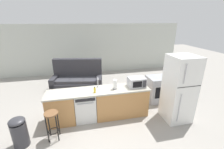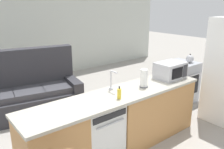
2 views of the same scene
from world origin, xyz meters
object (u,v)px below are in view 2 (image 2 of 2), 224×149
Objects in this scene: paper_towel_roll at (144,78)px; couch at (28,94)px; soap_bottle at (119,94)px; dishwasher at (97,132)px; kettle at (190,59)px; microwave at (170,70)px; stove_range at (178,82)px.

couch is (-1.08, 2.16, -0.64)m from paper_towel_roll.
dishwasher is at bearing 151.93° from soap_bottle.
microwave is at bearing -160.90° from kettle.
kettle is at bearing 13.39° from paper_towel_roll.
stove_range is at bearing -29.33° from couch.
dishwasher is 2.86m from kettle.
soap_bottle is at bearing -78.01° from couch.
dishwasher is at bearing -84.41° from couch.
soap_bottle is (-2.33, -0.69, 0.52)m from stove_range.
dishwasher is 2.14m from couch.
microwave is 2.83m from couch.
stove_range is at bearing 18.47° from paper_towel_roll.
dishwasher is at bearing -168.09° from stove_range.
soap_bottle is 0.86× the size of kettle.
microwave is 1.28m from soap_bottle.
dishwasher is 2.66m from stove_range.
couch is at bearing 150.22° from kettle.
paper_towel_roll is 1.38× the size of kettle.
soap_bottle is 2.56m from kettle.
stove_range is at bearing 27.50° from microwave.
microwave is at bearing 2.37° from paper_towel_roll.
paper_towel_roll is at bearing -177.63° from microwave.
kettle is at bearing -36.68° from stove_range.
kettle is (0.17, -0.13, 0.53)m from stove_range.
soap_bottle is at bearing -168.90° from paper_towel_roll.
stove_range is 5.11× the size of soap_bottle.
kettle is at bearing 8.68° from dishwasher.
microwave is 2.44× the size of kettle.
soap_bottle is at bearing -28.07° from dishwasher.
stove_range is at bearing 11.91° from dishwasher.
paper_towel_roll is at bearing -1.92° from dishwasher.
paper_towel_roll is 0.13× the size of couch.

